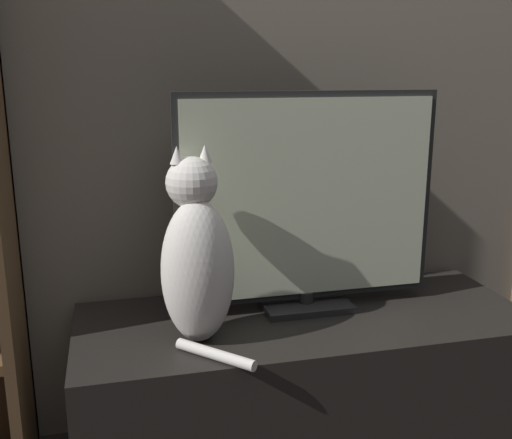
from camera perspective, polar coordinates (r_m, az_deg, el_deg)
The scene contains 4 objects.
wall_back at distance 1.92m, azimuth 2.20°, elevation 18.67°, with size 4.80×0.05×2.60m.
tv_stand at distance 1.87m, azimuth 4.53°, elevation -15.50°, with size 1.31×0.52×0.45m.
tv at distance 1.73m, azimuth 4.95°, elevation 1.49°, with size 0.77×0.16×0.64m.
cat at distance 1.55m, azimuth -5.68°, elevation -3.77°, with size 0.22×0.32×0.51m.
Camera 1 is at (-0.52, -0.61, 1.15)m, focal length 42.00 mm.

